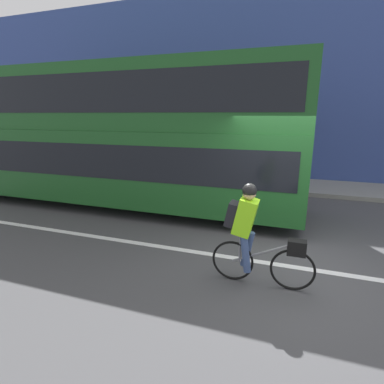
{
  "coord_description": "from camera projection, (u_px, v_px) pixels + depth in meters",
  "views": [
    {
      "loc": [
        -0.02,
        -4.93,
        2.53
      ],
      "look_at": [
        -1.94,
        0.62,
        1.0
      ],
      "focal_mm": 28.0,
      "sensor_mm": 36.0,
      "label": 1
    }
  ],
  "objects": [
    {
      "name": "sidewalk_curb",
      "position": [
        293.0,
        186.0,
        10.62
      ],
      "size": [
        60.0,
        2.24,
        0.13
      ],
      "color": "gray",
      "rests_on": "ground_plane"
    },
    {
      "name": "cyclist_on_bike",
      "position": [
        252.0,
        231.0,
        4.43
      ],
      "size": [
        1.53,
        0.32,
        1.57
      ],
      "color": "black",
      "rests_on": "ground_plane"
    },
    {
      "name": "building_facade",
      "position": [
        302.0,
        86.0,
        10.91
      ],
      "size": [
        60.0,
        0.3,
        7.02
      ],
      "color": "#33478C",
      "rests_on": "ground_plane"
    },
    {
      "name": "trash_bin",
      "position": [
        221.0,
        168.0,
        11.21
      ],
      "size": [
        0.58,
        0.58,
        0.86
      ],
      "color": "#262628",
      "rests_on": "sidewalk_curb"
    },
    {
      "name": "bus",
      "position": [
        111.0,
        132.0,
        8.23
      ],
      "size": [
        10.3,
        2.43,
        3.71
      ],
      "color": "black",
      "rests_on": "ground_plane"
    },
    {
      "name": "road_center_line",
      "position": [
        287.0,
        266.0,
        5.14
      ],
      "size": [
        50.0,
        0.14,
        0.01
      ],
      "primitive_type": "cube",
      "color": "silver",
      "rests_on": "ground_plane"
    },
    {
      "name": "ground_plane",
      "position": [
        287.0,
        266.0,
        5.14
      ],
      "size": [
        80.0,
        80.0,
        0.0
      ],
      "primitive_type": "plane",
      "color": "#424244"
    }
  ]
}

